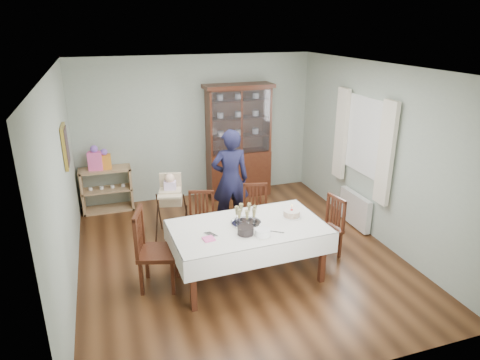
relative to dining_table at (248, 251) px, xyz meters
name	(u,v)px	position (x,y,z in m)	size (l,w,h in m)	color
floor	(238,254)	(0.05, 0.59, -0.38)	(5.00, 5.00, 0.00)	#593319
room_shell	(226,134)	(0.05, 1.13, 1.32)	(5.00, 5.00, 5.00)	#9EAA99
dining_table	(248,251)	(0.00, 0.00, 0.00)	(2.04, 1.23, 0.76)	#422110
china_cabinet	(239,140)	(0.80, 2.85, 0.74)	(1.30, 0.48, 2.18)	#422110
sideboard	(107,189)	(-1.70, 2.87, 0.02)	(0.90, 0.38, 0.80)	tan
picture_frame	(65,146)	(-2.17, 1.39, 1.27)	(0.04, 0.48, 0.58)	gold
window	(366,136)	(2.27, 0.89, 1.17)	(0.04, 1.02, 1.22)	white
curtain_left	(386,154)	(2.21, 0.27, 1.07)	(0.07, 0.30, 1.55)	silver
curtain_right	(341,134)	(2.21, 1.51, 1.07)	(0.07, 0.30, 1.55)	silver
radiator	(355,209)	(2.21, 0.89, -0.08)	(0.10, 0.80, 0.55)	white
chair_far_left	(202,233)	(-0.41, 0.93, -0.12)	(0.49, 0.49, 0.88)	#422110
chair_far_right	(256,224)	(0.47, 0.97, -0.12)	(0.49, 0.49, 0.88)	#422110
chair_end_left	(157,264)	(-1.18, 0.16, -0.07)	(0.60, 0.60, 1.07)	#422110
chair_end_right	(325,239)	(1.27, 0.19, -0.12)	(0.47, 0.47, 0.89)	#422110
woman	(230,180)	(0.22, 1.52, 0.46)	(0.61, 0.40, 1.68)	black
high_chair	(172,211)	(-0.75, 1.55, 0.02)	(0.55, 0.55, 1.04)	black
champagne_tray	(246,219)	(-0.01, 0.07, 0.45)	(0.40, 0.40, 0.24)	silver
birthday_cake	(292,214)	(0.65, 0.08, 0.42)	(0.26, 0.26, 0.18)	white
plate_stack_dark	(246,230)	(-0.11, -0.20, 0.42)	(0.21, 0.21, 0.10)	black
plate_stack_white	(263,232)	(0.08, -0.30, 0.42)	(0.20, 0.20, 0.08)	white
napkin_stack	(209,239)	(-0.58, -0.20, 0.38)	(0.13, 0.13, 0.02)	pink
cutlery	(208,235)	(-0.56, -0.08, 0.38)	(0.11, 0.16, 0.01)	silver
cake_knife	(274,232)	(0.25, -0.26, 0.38)	(0.25, 0.02, 0.01)	silver
gift_bag_pink	(95,159)	(-1.84, 2.85, 0.61)	(0.26, 0.19, 0.45)	pink
gift_bag_orange	(105,160)	(-1.67, 2.85, 0.58)	(0.21, 0.15, 0.37)	orange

